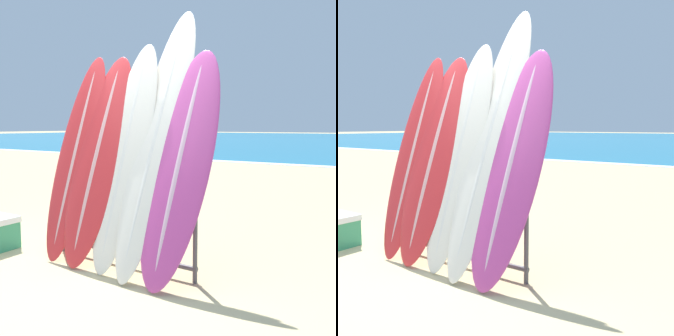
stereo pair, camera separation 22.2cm
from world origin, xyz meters
TOP-DOWN VIEW (x-y plane):
  - ground_plane at (0.00, 0.00)m, footprint 160.00×160.00m
  - surfboard_rack at (0.19, 0.45)m, footprint 1.61×0.04m
  - surfboard_slot_0 at (-0.43, 0.49)m, footprint 0.49×0.78m
  - surfboard_slot_1 at (-0.12, 0.48)m, footprint 0.59×0.85m
  - surfboard_slot_2 at (0.20, 0.51)m, footprint 0.50×0.83m
  - surfboard_slot_3 at (0.51, 0.59)m, footprint 0.48×1.15m
  - surfboard_slot_4 at (0.81, 0.49)m, footprint 0.58×0.95m

SIDE VIEW (x-z plane):
  - ground_plane at x=0.00m, z-range 0.00..0.00m
  - surfboard_rack at x=0.19m, z-range 0.03..0.87m
  - surfboard_slot_4 at x=0.81m, z-range 0.00..2.02m
  - surfboard_slot_1 at x=-0.12m, z-range 0.00..2.03m
  - surfboard_slot_0 at x=-0.43m, z-range 0.00..2.06m
  - surfboard_slot_2 at x=0.20m, z-range 0.00..2.13m
  - surfboard_slot_3 at x=0.51m, z-range 0.00..2.45m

